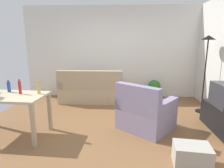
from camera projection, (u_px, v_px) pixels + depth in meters
name	position (u px, v px, depth m)	size (l,w,h in m)	color
ground_plane	(106.00, 125.00, 3.89)	(5.20, 4.40, 0.02)	brown
wall_rear	(112.00, 52.00, 5.74)	(5.20, 0.10, 2.70)	silver
couch	(91.00, 91.00, 5.40)	(1.74, 0.84, 0.92)	tan
tv_stand	(224.00, 119.00, 3.58)	(0.44, 1.10, 0.48)	black
torchiere_lamp	(207.00, 53.00, 4.33)	(0.32, 0.32, 1.81)	black
desk	(10.00, 101.00, 3.32)	(1.24, 0.77, 0.76)	#C6B28E
potted_plant	(154.00, 88.00, 5.61)	(0.36, 0.36, 0.57)	brown
armchair	(145.00, 113.00, 3.66)	(1.23, 1.22, 0.92)	gray
storage_box	(192.00, 155.00, 2.59)	(0.48, 0.34, 0.30)	#A8A399
bottle_blue	(9.00, 87.00, 3.49)	(0.06, 0.06, 0.23)	#2347A3
bottle_red	(20.00, 87.00, 3.36)	(0.05, 0.05, 0.27)	#AD2323
bottle_squat	(38.00, 87.00, 3.36)	(0.05, 0.05, 0.27)	#BCB24C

